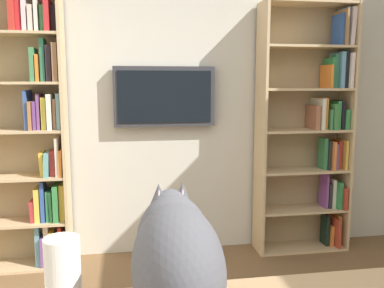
% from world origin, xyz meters
% --- Properties ---
extents(wall_back, '(4.52, 0.06, 2.70)m').
position_xyz_m(wall_back, '(0.00, -2.23, 1.35)').
color(wall_back, beige).
rests_on(wall_back, ground).
extents(bookshelf_left, '(0.80, 0.28, 2.11)m').
position_xyz_m(bookshelf_left, '(-1.30, -2.06, 1.08)').
color(bookshelf_left, tan).
rests_on(bookshelf_left, ground).
extents(bookshelf_right, '(0.87, 0.28, 2.19)m').
position_xyz_m(bookshelf_right, '(1.09, -2.06, 1.09)').
color(bookshelf_right, tan).
rests_on(bookshelf_right, ground).
extents(wall_mounted_tv, '(0.83, 0.07, 0.49)m').
position_xyz_m(wall_mounted_tv, '(-0.02, -2.15, 1.35)').
color(wall_mounted_tv, '#333338').
extents(cat, '(0.27, 0.62, 0.39)m').
position_xyz_m(cat, '(0.18, 0.13, 0.95)').
color(cat, '#4C4C51').
rests_on(cat, desk).
extents(paper_towel_roll, '(0.11, 0.11, 0.24)m').
position_xyz_m(paper_towel_roll, '(0.52, 0.02, 0.87)').
color(paper_towel_roll, white).
rests_on(paper_towel_roll, desk).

